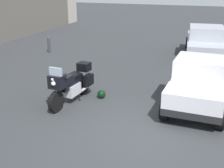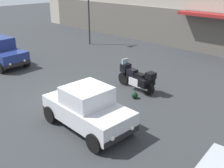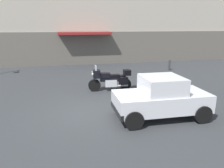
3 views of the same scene
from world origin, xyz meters
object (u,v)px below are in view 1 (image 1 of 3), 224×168
object	(u,v)px
car_compact_side	(199,83)
helmet	(101,94)
bollard_curbside	(49,44)
motorcycle	(71,83)
car_sedan_far	(205,42)

from	to	relation	value
car_compact_side	helmet	bearing A→B (deg)	99.10
helmet	bollard_curbside	xyz separation A→B (m)	(4.99, 5.06, 0.31)
motorcycle	bollard_curbside	bearing A→B (deg)	-138.26
bollard_curbside	motorcycle	bearing A→B (deg)	-142.73
motorcycle	car_sedan_far	xyz separation A→B (m)	(7.47, -3.70, 0.16)
car_sedan_far	helmet	bearing A→B (deg)	-28.33
car_sedan_far	car_compact_side	world-z (taller)	same
car_sedan_far	bollard_curbside	distance (m)	8.18
motorcycle	helmet	distance (m)	1.11
motorcycle	car_sedan_far	distance (m)	8.34
motorcycle	car_compact_side	size ratio (longest dim) A/B	0.64
motorcycle	bollard_curbside	xyz separation A→B (m)	(5.59, 4.25, -0.17)
motorcycle	car_compact_side	world-z (taller)	car_compact_side
helmet	bollard_curbside	bearing A→B (deg)	45.37
helmet	motorcycle	bearing A→B (deg)	126.51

